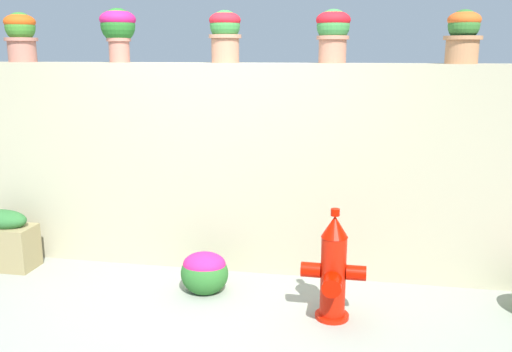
{
  "coord_description": "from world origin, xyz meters",
  "views": [
    {
      "loc": [
        1.14,
        -3.44,
        1.92
      ],
      "look_at": [
        0.3,
        1.07,
        0.88
      ],
      "focal_mm": 38.73,
      "sensor_mm": 36.0,
      "label": 1
    }
  ],
  "objects_px": {
    "potted_plant_2": "(118,27)",
    "planter_box": "(3,240)",
    "potted_plant_3": "(225,32)",
    "potted_plant_4": "(333,31)",
    "potted_plant_1": "(21,33)",
    "flower_bush_left": "(204,271)",
    "fire_hydrant": "(333,271)",
    "potted_plant_5": "(463,34)"
  },
  "relations": [
    {
      "from": "potted_plant_2",
      "to": "planter_box",
      "type": "xyz_separation_m",
      "value": [
        -1.0,
        -0.47,
        -1.86
      ]
    },
    {
      "from": "planter_box",
      "to": "potted_plant_2",
      "type": "bearing_deg",
      "value": 25.25
    },
    {
      "from": "potted_plant_3",
      "to": "potted_plant_4",
      "type": "bearing_deg",
      "value": 1.21
    },
    {
      "from": "potted_plant_1",
      "to": "flower_bush_left",
      "type": "height_order",
      "value": "potted_plant_1"
    },
    {
      "from": "fire_hydrant",
      "to": "flower_bush_left",
      "type": "bearing_deg",
      "value": 165.02
    },
    {
      "from": "potted_plant_3",
      "to": "potted_plant_4",
      "type": "relative_size",
      "value": 1.0
    },
    {
      "from": "potted_plant_4",
      "to": "potted_plant_5",
      "type": "bearing_deg",
      "value": -3.82
    },
    {
      "from": "potted_plant_1",
      "to": "potted_plant_4",
      "type": "relative_size",
      "value": 1.02
    },
    {
      "from": "potted_plant_2",
      "to": "potted_plant_4",
      "type": "bearing_deg",
      "value": 1.62
    },
    {
      "from": "potted_plant_2",
      "to": "potted_plant_4",
      "type": "distance_m",
      "value": 1.87
    },
    {
      "from": "potted_plant_4",
      "to": "fire_hydrant",
      "type": "height_order",
      "value": "potted_plant_4"
    },
    {
      "from": "potted_plant_1",
      "to": "potted_plant_2",
      "type": "relative_size",
      "value": 0.95
    },
    {
      "from": "potted_plant_2",
      "to": "fire_hydrant",
      "type": "height_order",
      "value": "potted_plant_2"
    },
    {
      "from": "potted_plant_2",
      "to": "flower_bush_left",
      "type": "distance_m",
      "value": 2.25
    },
    {
      "from": "fire_hydrant",
      "to": "potted_plant_3",
      "type": "bearing_deg",
      "value": 136.6
    },
    {
      "from": "potted_plant_2",
      "to": "planter_box",
      "type": "bearing_deg",
      "value": -154.75
    },
    {
      "from": "fire_hydrant",
      "to": "planter_box",
      "type": "height_order",
      "value": "fire_hydrant"
    },
    {
      "from": "potted_plant_2",
      "to": "fire_hydrant",
      "type": "bearing_deg",
      "value": -25.17
    },
    {
      "from": "potted_plant_1",
      "to": "potted_plant_3",
      "type": "height_order",
      "value": "potted_plant_1"
    },
    {
      "from": "potted_plant_4",
      "to": "flower_bush_left",
      "type": "relative_size",
      "value": 1.13
    },
    {
      "from": "flower_bush_left",
      "to": "planter_box",
      "type": "relative_size",
      "value": 0.69
    },
    {
      "from": "potted_plant_4",
      "to": "flower_bush_left",
      "type": "xyz_separation_m",
      "value": [
        -0.94,
        -0.7,
        -1.9
      ]
    },
    {
      "from": "flower_bush_left",
      "to": "potted_plant_5",
      "type": "bearing_deg",
      "value": 17.85
    },
    {
      "from": "potted_plant_3",
      "to": "fire_hydrant",
      "type": "xyz_separation_m",
      "value": [
        1.01,
        -0.96,
        -1.71
      ]
    },
    {
      "from": "potted_plant_2",
      "to": "potted_plant_3",
      "type": "bearing_deg",
      "value": 2.02
    },
    {
      "from": "potted_plant_1",
      "to": "potted_plant_3",
      "type": "relative_size",
      "value": 1.01
    },
    {
      "from": "potted_plant_1",
      "to": "flower_bush_left",
      "type": "distance_m",
      "value": 2.76
    },
    {
      "from": "potted_plant_1",
      "to": "planter_box",
      "type": "distance_m",
      "value": 1.89
    },
    {
      "from": "potted_plant_4",
      "to": "planter_box",
      "type": "relative_size",
      "value": 0.77
    },
    {
      "from": "fire_hydrant",
      "to": "potted_plant_4",
      "type": "bearing_deg",
      "value": 95.9
    },
    {
      "from": "fire_hydrant",
      "to": "flower_bush_left",
      "type": "relative_size",
      "value": 2.15
    },
    {
      "from": "potted_plant_1",
      "to": "potted_plant_5",
      "type": "xyz_separation_m",
      "value": [
        3.85,
        -0.04,
        -0.02
      ]
    },
    {
      "from": "potted_plant_4",
      "to": "flower_bush_left",
      "type": "bearing_deg",
      "value": -143.47
    },
    {
      "from": "potted_plant_1",
      "to": "planter_box",
      "type": "bearing_deg",
      "value": -94.14
    },
    {
      "from": "flower_bush_left",
      "to": "potted_plant_1",
      "type": "bearing_deg",
      "value": 160.43
    },
    {
      "from": "planter_box",
      "to": "fire_hydrant",
      "type": "bearing_deg",
      "value": -8.7
    },
    {
      "from": "potted_plant_2",
      "to": "potted_plant_4",
      "type": "height_order",
      "value": "potted_plant_2"
    },
    {
      "from": "planter_box",
      "to": "potted_plant_3",
      "type": "bearing_deg",
      "value": 14.48
    },
    {
      "from": "flower_bush_left",
      "to": "planter_box",
      "type": "height_order",
      "value": "planter_box"
    },
    {
      "from": "flower_bush_left",
      "to": "potted_plant_4",
      "type": "bearing_deg",
      "value": 36.53
    },
    {
      "from": "potted_plant_4",
      "to": "fire_hydrant",
      "type": "relative_size",
      "value": 0.52
    },
    {
      "from": "flower_bush_left",
      "to": "planter_box",
      "type": "distance_m",
      "value": 1.93
    }
  ]
}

